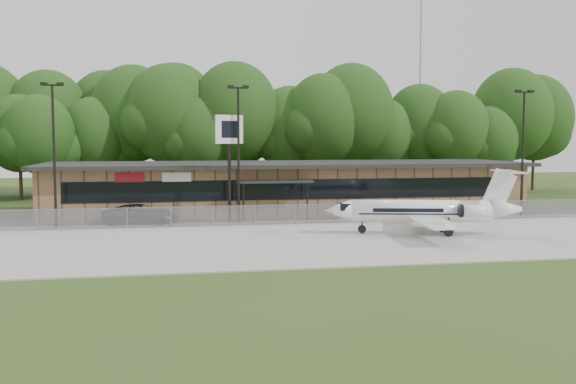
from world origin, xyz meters
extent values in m
plane|color=#37491A|center=(0.00, 0.00, 0.00)|extent=(160.00, 160.00, 0.00)
cube|color=#9E9B93|center=(0.00, 8.00, 0.04)|extent=(64.00, 18.00, 0.08)
cube|color=#383835|center=(0.00, 19.50, 0.03)|extent=(50.00, 9.00, 0.06)
cube|color=#8B6245|center=(0.00, 24.00, 2.00)|extent=(40.00, 10.00, 4.00)
cube|color=black|center=(0.00, 18.98, 2.30)|extent=(36.00, 0.08, 1.60)
cube|color=black|center=(0.00, 23.50, 4.15)|extent=(41.00, 11.50, 0.30)
cube|color=black|center=(-2.00, 18.40, 3.00)|extent=(6.00, 1.60, 0.20)
cube|color=maroon|center=(-13.00, 18.95, 3.40)|extent=(2.20, 0.06, 0.70)
cube|color=silver|center=(-9.50, 18.95, 3.40)|extent=(2.20, 0.06, 0.70)
cube|color=gray|center=(0.00, 15.00, 0.75)|extent=(46.00, 0.03, 1.50)
cube|color=gray|center=(0.00, 15.00, 1.50)|extent=(46.00, 0.04, 0.04)
cylinder|color=gray|center=(22.00, 48.00, 12.50)|extent=(0.20, 0.20, 25.00)
cylinder|color=black|center=(-18.00, 16.50, 5.00)|extent=(0.18, 0.18, 10.00)
cube|color=black|center=(-18.00, 16.50, 10.05)|extent=(1.20, 0.12, 0.12)
cube|color=black|center=(-18.55, 16.50, 10.12)|extent=(0.45, 0.30, 0.22)
cube|color=black|center=(-17.45, 16.50, 10.12)|extent=(0.45, 0.30, 0.22)
cylinder|color=black|center=(-5.00, 16.50, 5.00)|extent=(0.18, 0.18, 10.00)
cube|color=black|center=(-5.00, 16.50, 10.05)|extent=(1.20, 0.12, 0.12)
cube|color=black|center=(-5.55, 16.50, 10.12)|extent=(0.45, 0.30, 0.22)
cube|color=black|center=(-4.45, 16.50, 10.12)|extent=(0.45, 0.30, 0.22)
cylinder|color=black|center=(18.00, 16.50, 5.00)|extent=(0.18, 0.18, 10.00)
cube|color=black|center=(18.00, 16.50, 10.05)|extent=(1.20, 0.12, 0.12)
cube|color=black|center=(17.45, 16.50, 10.12)|extent=(0.45, 0.30, 0.22)
cube|color=black|center=(18.55, 16.50, 10.12)|extent=(0.45, 0.30, 0.22)
cylinder|color=white|center=(6.05, 8.51, 1.54)|extent=(9.15, 3.44, 1.45)
cone|color=white|center=(0.75, 9.72, 1.54)|extent=(2.09, 1.82, 1.45)
cone|color=white|center=(11.43, 7.27, 1.68)|extent=(2.27, 1.86, 1.45)
cube|color=white|center=(5.82, 5.49, 1.13)|extent=(3.16, 5.74, 0.11)
cube|color=white|center=(7.16, 11.32, 1.13)|extent=(3.16, 5.74, 0.11)
cylinder|color=white|center=(8.97, 6.67, 1.68)|extent=(2.12, 1.24, 0.82)
cylinder|color=white|center=(9.48, 8.88, 1.68)|extent=(2.12, 1.24, 0.82)
cube|color=white|center=(10.99, 7.37, 2.99)|extent=(2.20, 0.62, 2.73)
cube|color=white|center=(11.52, 7.25, 4.12)|extent=(2.08, 4.33, 0.09)
cube|color=black|center=(1.37, 9.58, 1.79)|extent=(1.13, 1.26, 0.45)
cube|color=black|center=(7.63, 8.14, 0.32)|extent=(1.19, 2.28, 0.63)
cylinder|color=black|center=(2.34, 9.36, 0.32)|extent=(0.65, 0.65, 0.20)
imported|color=#2D2D2F|center=(-12.18, 17.50, 0.75)|extent=(5.68, 3.17, 1.50)
cylinder|color=black|center=(-5.66, 16.80, 3.85)|extent=(0.28, 0.28, 7.69)
cube|color=silver|center=(-5.66, 16.80, 7.02)|extent=(2.11, 0.77, 2.11)
cube|color=black|center=(-5.62, 16.68, 7.02)|extent=(1.22, 0.35, 1.25)
camera|label=1|loc=(-10.21, -30.81, 6.29)|focal=40.00mm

